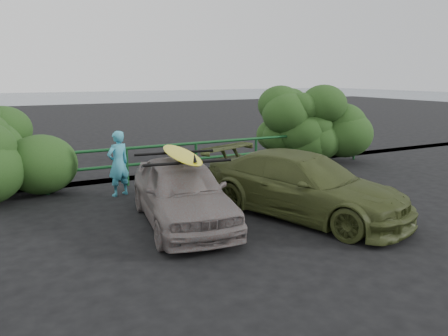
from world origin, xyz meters
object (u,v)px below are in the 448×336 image
Objects in this scene: olive_vehicle at (303,185)px; man at (118,163)px; guardrail at (163,163)px; sedan at (182,191)px; surfboard at (181,154)px.

man reaches higher than olive_vehicle.
guardrail is at bearing 90.04° from olive_vehicle.
olive_vehicle is at bearing 111.65° from man.
guardrail is at bearing 84.56° from sedan.
guardrail is 8.79× the size of man.
olive_vehicle is (2.43, -0.70, 0.00)m from sedan.
surfboard is at bearing 82.20° from man.
sedan is 0.85× the size of olive_vehicle.
sedan is 1.58× the size of surfboard.
sedan is 2.68m from man.
guardrail is 4.49m from olive_vehicle.
olive_vehicle reaches higher than sedan.
surfboard reaches higher than guardrail.
surfboard is (0.00, 0.00, 0.74)m from sedan.
man is (-3.03, 3.32, 0.14)m from olive_vehicle.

